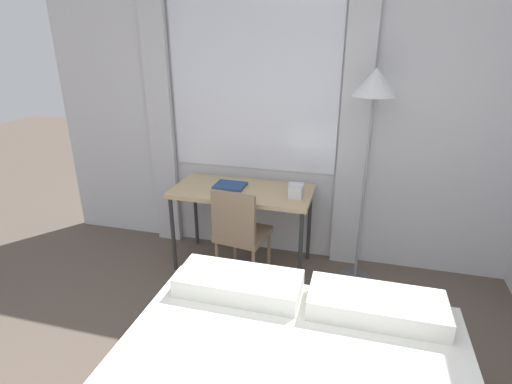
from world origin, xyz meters
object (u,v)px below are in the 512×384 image
at_px(desk, 242,196).
at_px(desk_chair, 240,230).
at_px(standing_lamp, 373,104).
at_px(book, 230,186).
at_px(telephone, 296,190).

relative_size(desk, desk_chair, 1.39).
bearing_deg(desk, standing_lamp, 0.89).
height_order(standing_lamp, book, standing_lamp).
relative_size(desk, telephone, 8.18).
distance_m(desk_chair, book, 0.46).
bearing_deg(book, telephone, -6.72).
xyz_separation_m(desk, desk_chair, (0.07, -0.30, -0.19)).
bearing_deg(standing_lamp, desk, -179.11).
bearing_deg(telephone, desk_chair, -148.87).
height_order(desk_chair, book, desk_chair).
distance_m(desk_chair, telephone, 0.58).
bearing_deg(standing_lamp, telephone, -173.72).
xyz_separation_m(standing_lamp, book, (-1.16, 0.01, -0.77)).
relative_size(desk_chair, standing_lamp, 0.49).
bearing_deg(desk_chair, book, 128.67).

